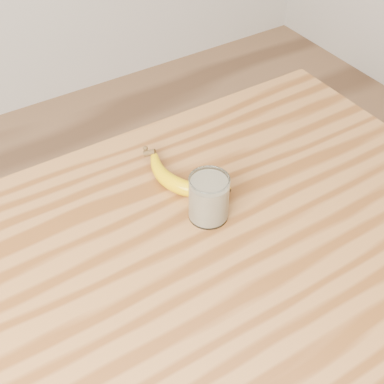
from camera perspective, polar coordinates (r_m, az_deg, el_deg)
room at (r=0.65m, az=-0.18°, el=17.91°), size 4.04×4.04×2.70m
table at (r=1.04m, az=-0.11°, el=-12.21°), size 1.20×0.80×0.90m
smoothie_glass at (r=0.99m, az=1.80°, el=-0.68°), size 0.08×0.08×0.09m
banana at (r=1.06m, az=-1.68°, el=0.72°), size 0.19×0.28×0.03m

